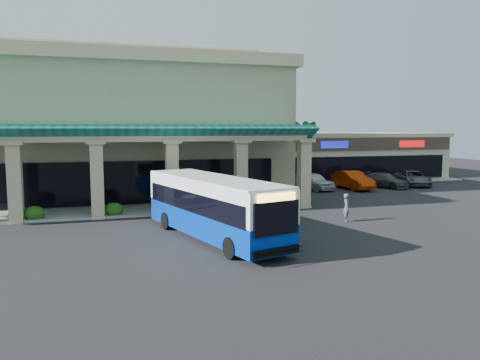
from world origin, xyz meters
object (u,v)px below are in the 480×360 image
object	(u,v)px
transit_bus	(213,208)
pedestrian	(347,208)
car_gray	(412,178)
car_red	(384,180)
car_white	(352,180)
car_silver	(313,181)

from	to	relation	value
transit_bus	pedestrian	size ratio (longest dim) A/B	6.61
car_gray	car_red	bearing A→B (deg)	-155.65
car_red	car_gray	world-z (taller)	car_gray
transit_bus	car_white	bearing A→B (deg)	26.94
pedestrian	car_white	size ratio (longest dim) A/B	0.34
car_white	pedestrian	bearing A→B (deg)	-124.21
transit_bus	car_silver	bearing A→B (deg)	35.22
car_silver	car_red	size ratio (longest dim) A/B	0.98
transit_bus	car_white	size ratio (longest dim) A/B	2.23
car_silver	car_white	world-z (taller)	car_white
car_white	car_gray	distance (m)	6.89
transit_bus	car_gray	xyz separation A→B (m)	(23.15, 15.50, -0.82)
car_red	car_gray	distance (m)	3.46
car_silver	car_red	xyz separation A→B (m)	(6.97, -0.50, -0.10)
car_silver	car_gray	world-z (taller)	car_silver
car_red	car_gray	size ratio (longest dim) A/B	0.91
pedestrian	car_gray	bearing A→B (deg)	-18.37
transit_bus	car_silver	distance (m)	20.08
transit_bus	pedestrian	world-z (taller)	transit_bus
pedestrian	car_red	xyz separation A→B (m)	(11.27, 13.07, -0.15)
pedestrian	car_gray	xyz separation A→B (m)	(14.69, 13.59, -0.12)
car_white	car_red	xyz separation A→B (m)	(3.43, 0.20, -0.13)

